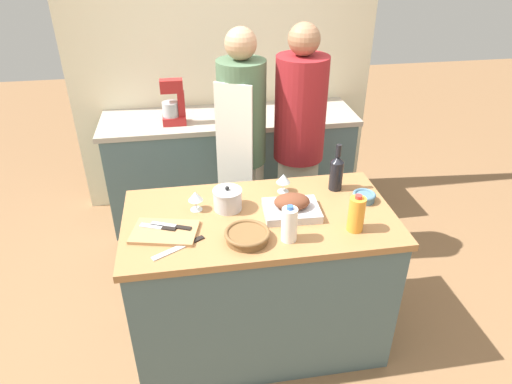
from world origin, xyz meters
TOP-DOWN VIEW (x-y plane):
  - ground_plane at (0.00, 0.00)m, footprint 12.00×12.00m
  - kitchen_island at (0.00, 0.00)m, footprint 1.48×0.78m
  - back_counter at (0.00, 1.47)m, footprint 2.08×0.60m
  - back_wall at (0.00, 1.82)m, footprint 2.58×0.10m
  - roasting_pan at (0.18, -0.01)m, footprint 0.31×0.24m
  - wicker_basket at (-0.10, -0.21)m, footprint 0.23×0.23m
  - cutting_board at (-0.51, -0.09)m, footprint 0.37×0.29m
  - stock_pot at (-0.16, 0.10)m, footprint 0.16×0.16m
  - mixing_bowl at (0.62, 0.05)m, footprint 0.13×0.13m
  - juice_jug at (0.47, -0.21)m, footprint 0.08×0.08m
  - milk_jug at (0.11, -0.24)m, footprint 0.08×0.08m
  - wine_bottle_green at (0.49, 0.21)m, footprint 0.08×0.08m
  - wine_glass_left at (-0.34, 0.11)m, footprint 0.08×0.08m
  - wine_glass_right at (0.18, 0.23)m, footprint 0.08×0.08m
  - knife_chef at (-0.43, -0.22)m, footprint 0.26×0.17m
  - knife_paring at (-0.54, -0.06)m, footprint 0.19×0.10m
  - knife_bread at (-0.47, -0.06)m, footprint 0.22×0.11m
  - stand_mixer at (-0.44, 1.38)m, footprint 0.18×0.14m
  - condiment_bottle_tall at (0.61, 1.51)m, footprint 0.06×0.06m
  - condiment_bottle_short at (0.09, 1.32)m, footprint 0.07×0.07m
  - person_cook_aproned at (0.02, 0.82)m, footprint 0.35×0.36m
  - person_cook_guest at (0.42, 0.80)m, footprint 0.35×0.35m

SIDE VIEW (x-z plane):
  - ground_plane at x=0.00m, z-range 0.00..0.00m
  - kitchen_island at x=0.00m, z-range 0.00..0.92m
  - back_counter at x=0.00m, z-range 0.00..0.94m
  - knife_chef at x=-0.43m, z-range 0.92..0.93m
  - cutting_board at x=-0.51m, z-range 0.92..0.94m
  - knife_paring at x=-0.54m, z-range 0.94..0.95m
  - knife_bread at x=-0.47m, z-range 0.94..0.95m
  - mixing_bowl at x=0.62m, z-range 0.92..0.97m
  - wicker_basket at x=-0.10m, z-range 0.92..0.98m
  - roasting_pan at x=0.18m, z-range 0.91..1.03m
  - person_cook_aproned at x=0.02m, z-range 0.10..1.86m
  - stock_pot at x=-0.16m, z-range 0.91..1.05m
  - person_cook_guest at x=0.42m, z-range 0.10..1.87m
  - condiment_bottle_short at x=0.09m, z-range 0.93..1.06m
  - wine_glass_left at x=-0.34m, z-range 0.95..1.06m
  - wine_glass_right at x=0.18m, z-range 0.95..1.07m
  - milk_jug at x=0.11m, z-range 0.91..1.11m
  - condiment_bottle_tall at x=0.61m, z-range 0.93..1.11m
  - juice_jug at x=0.47m, z-range 0.91..1.12m
  - wine_bottle_green at x=0.49m, z-range 0.89..1.18m
  - stand_mixer at x=-0.44m, z-range 0.90..1.25m
  - back_wall at x=0.00m, z-range 0.00..2.55m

